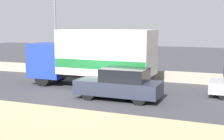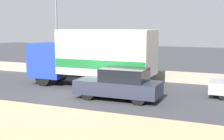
{
  "view_description": "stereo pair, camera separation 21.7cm",
  "coord_description": "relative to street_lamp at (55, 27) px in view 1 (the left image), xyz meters",
  "views": [
    {
      "loc": [
        6.49,
        -14.79,
        3.72
      ],
      "look_at": [
        0.16,
        0.87,
        1.29
      ],
      "focal_mm": 50.0,
      "sensor_mm": 36.0,
      "label": 1
    },
    {
      "loc": [
        6.7,
        -14.71,
        3.72
      ],
      "look_at": [
        0.16,
        0.87,
        1.29
      ],
      "focal_mm": 50.0,
      "sensor_mm": 36.0,
      "label": 2
    }
  ],
  "objects": [
    {
      "name": "car_hatchback",
      "position": [
        6.98,
        -5.18,
        -2.82
      ],
      "size": [
        4.3,
        1.71,
        1.61
      ],
      "rotation": [
        0.0,
        0.0,
        3.14
      ],
      "color": "#282D3D",
      "rests_on": "ground_plane"
    },
    {
      "name": "ground_plane",
      "position": [
        5.89,
        -4.81,
        -3.61
      ],
      "size": [
        80.0,
        80.0,
        0.0
      ],
      "primitive_type": "plane",
      "color": "#38383D"
    },
    {
      "name": "dirt_shoulder_foreground",
      "position": [
        5.89,
        -10.11,
        -3.59
      ],
      "size": [
        60.0,
        4.82,
        0.04
      ],
      "color": "tan",
      "rests_on": "ground_plane"
    },
    {
      "name": "stone_wall_backdrop",
      "position": [
        5.89,
        0.72,
        -3.26
      ],
      "size": [
        60.0,
        0.35,
        0.7
      ],
      "color": "#A39984",
      "rests_on": "ground_plane"
    },
    {
      "name": "street_lamp",
      "position": [
        0.0,
        0.0,
        0.0
      ],
      "size": [
        0.56,
        0.28,
        6.15
      ],
      "color": "slate",
      "rests_on": "ground_plane"
    },
    {
      "name": "box_truck",
      "position": [
        4.46,
        -2.71,
        -1.74
      ],
      "size": [
        7.78,
        2.57,
        3.47
      ],
      "rotation": [
        0.0,
        0.0,
        3.14
      ],
      "color": "navy",
      "rests_on": "ground_plane"
    }
  ]
}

